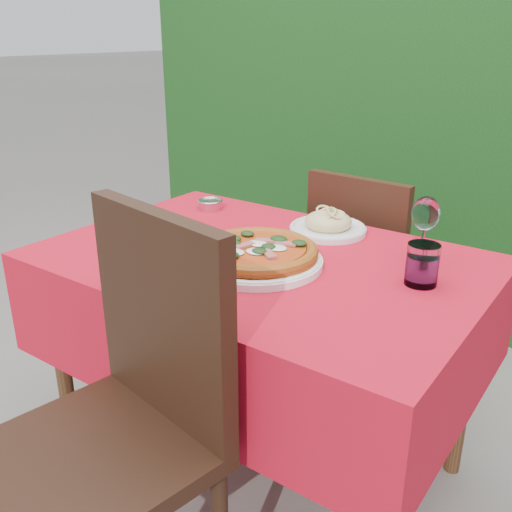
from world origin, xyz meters
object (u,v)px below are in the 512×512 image
Objects in this scene: water_glass at (422,266)px; fork at (172,234)px; pasta_plate at (328,225)px; steel_ramekin at (210,205)px; pizza_plate at (257,254)px; wine_glass at (425,216)px; chair_far at (365,269)px; chair_near at (126,406)px.

fork is at bearing -173.18° from water_glass.
pasta_plate is 0.50m from fork.
pizza_plate is at bearing -36.68° from steel_ramekin.
water_glass is 1.32× the size of steel_ramekin.
pasta_plate is at bearing 2.84° from steel_ramekin.
wine_glass is (-0.06, 0.15, 0.08)m from water_glass.
pasta_plate reaches higher than fork.
pasta_plate is 1.45× the size of fork.
fork is 0.30m from steel_ramekin.
chair_far is 3.56× the size of pasta_plate.
water_glass reaches higher than steel_ramekin.
chair_near reaches higher than water_glass.
chair_far reaches higher than pizza_plate.
chair_far is at bearing 90.24° from pasta_plate.
chair_far reaches higher than water_glass.
pasta_plate is (0.00, -0.32, 0.27)m from chair_far.
wine_glass is 2.30× the size of steel_ramekin.
pasta_plate is at bearing 98.64° from chair_near.
steel_ramekin is at bearing 128.47° from chair_near.
pizza_plate is at bearing -161.33° from water_glass.
chair_near is at bearing -91.61° from pasta_plate.
steel_ramekin is at bearing 176.92° from wine_glass.
wine_glass reaches higher than steel_ramekin.
water_glass is (0.39, -0.54, 0.29)m from chair_far.
steel_ramekin is (-0.81, 0.04, -0.12)m from wine_glass.
steel_ramekin is (-0.08, 0.29, 0.01)m from fork.
chair_near reaches higher than fork.
wine_glass is at bearing 39.00° from pizza_plate.
chair_far is 0.73m from water_glass.
steel_ramekin is (-0.87, 0.19, -0.03)m from water_glass.
pizza_plate is at bearing -94.01° from pasta_plate.
wine_glass is (0.36, 0.29, 0.10)m from pizza_plate.
steel_ramekin is at bearing 143.32° from pizza_plate.
water_glass reaches higher than pizza_plate.
water_glass is 0.64× the size of fork.
steel_ramekin is (-0.47, -0.35, 0.26)m from chair_far.
wine_glass is at bearing -11.33° from pasta_plate.
water_glass is 0.18m from wine_glass.
pizza_plate is 0.37m from fork.
fork is (-0.37, 0.05, -0.03)m from pizza_plate.
chair_far reaches higher than fork.
water_glass reaches higher than pasta_plate.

